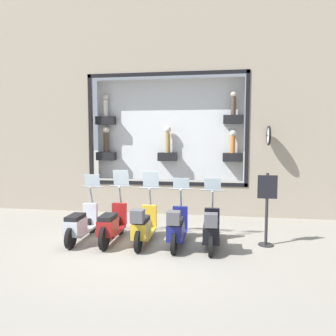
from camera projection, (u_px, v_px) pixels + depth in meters
name	position (u px, v px, depth m)	size (l,w,h in m)	color
ground_plane	(143.00, 247.00, 7.71)	(120.00, 120.00, 0.00)	gray
building_facade	(167.00, 69.00, 10.82)	(1.22, 36.00, 9.48)	gray
scooter_black_0	(211.00, 229.00, 7.52)	(1.79, 0.60, 1.54)	black
scooter_navy_1	(177.00, 228.00, 7.65)	(1.80, 0.61, 1.53)	black
scooter_yellow_2	(143.00, 226.00, 7.78)	(1.80, 0.61, 1.70)	black
scooter_red_3	(112.00, 225.00, 7.97)	(1.81, 0.60, 1.71)	black
scooter_silver_4	(80.00, 224.00, 8.08)	(1.80, 0.60, 1.59)	black
shop_sign_post	(267.00, 207.00, 7.72)	(0.36, 0.45, 1.73)	#232326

